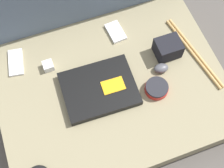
% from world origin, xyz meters
% --- Properties ---
extents(ground_plane, '(8.00, 8.00, 0.00)m').
position_xyz_m(ground_plane, '(0.00, 0.00, 0.00)').
color(ground_plane, '#4C4742').
extents(couch_seat, '(0.93, 0.71, 0.11)m').
position_xyz_m(couch_seat, '(0.00, 0.00, 0.05)').
color(couch_seat, '#847A5B').
rests_on(couch_seat, ground_plane).
extents(laptop, '(0.30, 0.24, 0.03)m').
position_xyz_m(laptop, '(-0.05, -0.00, 0.12)').
color(laptop, black).
rests_on(laptop, couch_seat).
extents(computer_mouse, '(0.07, 0.05, 0.03)m').
position_xyz_m(computer_mouse, '(0.22, -0.00, 0.12)').
color(computer_mouse, '#4C4C51').
rests_on(computer_mouse, couch_seat).
extents(speaker_puck, '(0.10, 0.10, 0.03)m').
position_xyz_m(speaker_puck, '(0.16, -0.08, 0.12)').
color(speaker_puck, red).
rests_on(speaker_puck, couch_seat).
extents(phone_silver, '(0.07, 0.11, 0.01)m').
position_xyz_m(phone_silver, '(0.10, 0.24, 0.11)').
color(phone_silver, silver).
rests_on(phone_silver, couch_seat).
extents(phone_black, '(0.08, 0.13, 0.01)m').
position_xyz_m(phone_black, '(-0.35, 0.24, 0.11)').
color(phone_black, silver).
rests_on(phone_black, couch_seat).
extents(camera_pouch, '(0.10, 0.09, 0.08)m').
position_xyz_m(camera_pouch, '(0.27, 0.07, 0.14)').
color(camera_pouch, black).
rests_on(camera_pouch, couch_seat).
extents(charger_brick, '(0.04, 0.04, 0.03)m').
position_xyz_m(charger_brick, '(-0.22, 0.17, 0.12)').
color(charger_brick, silver).
rests_on(charger_brick, couch_seat).
extents(drumstick_pair, '(0.09, 0.39, 0.01)m').
position_xyz_m(drumstick_pair, '(0.38, 0.03, 0.11)').
color(drumstick_pair, tan).
rests_on(drumstick_pair, couch_seat).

